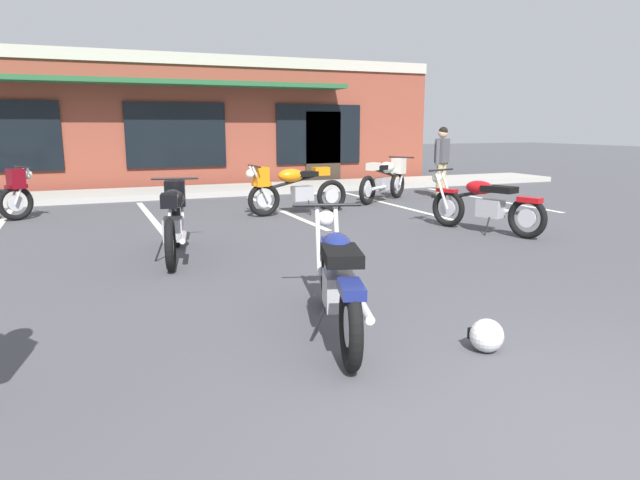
{
  "coord_description": "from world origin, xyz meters",
  "views": [
    {
      "loc": [
        -2.47,
        -1.91,
        1.71
      ],
      "look_at": [
        -0.23,
        3.44,
        0.55
      ],
      "focal_mm": 32.31,
      "sensor_mm": 36.0,
      "label": 1
    }
  ],
  "objects": [
    {
      "name": "painted_stall_lines",
      "position": [
        0.0,
        9.05,
        0.0
      ],
      "size": [
        12.84,
        4.8,
        0.01
      ],
      "color": "silver",
      "rests_on": "ground_plane"
    },
    {
      "name": "motorcycle_blue_standard",
      "position": [
        -1.36,
        5.72,
        0.53
      ],
      "size": [
        0.78,
        2.09,
        0.98
      ],
      "color": "black",
      "rests_on": "ground_plane"
    },
    {
      "name": "motorcycle_green_cafe_racer",
      "position": [
        4.0,
        9.66,
        0.53
      ],
      "size": [
        1.84,
        1.39,
        0.98
      ],
      "color": "black",
      "rests_on": "ground_plane"
    },
    {
      "name": "ground_plane",
      "position": [
        0.0,
        4.06,
        0.0
      ],
      "size": [
        80.0,
        80.0,
        0.0
      ],
      "primitive_type": "plane",
      "color": "#47474C"
    },
    {
      "name": "motorcycle_foreground_classic",
      "position": [
        -0.56,
        2.26,
        0.46
      ],
      "size": [
        0.95,
        2.05,
        0.98
      ],
      "color": "black",
      "rests_on": "ground_plane"
    },
    {
      "name": "sidewalk_kerb",
      "position": [
        0.0,
        12.65,
        0.07
      ],
      "size": [
        22.0,
        1.8,
        0.14
      ],
      "primitive_type": "cube",
      "color": "#A8A59E",
      "rests_on": "ground_plane"
    },
    {
      "name": "helmet_on_pavement",
      "position": [
        0.32,
        1.45,
        0.13
      ],
      "size": [
        0.26,
        0.26,
        0.26
      ],
      "color": "silver",
      "rests_on": "ground_plane"
    },
    {
      "name": "motorcycle_red_sportbike",
      "position": [
        3.54,
        5.56,
        0.46
      ],
      "size": [
        1.03,
        2.03,
        0.98
      ],
      "color": "black",
      "rests_on": "ground_plane"
    },
    {
      "name": "brick_storefront_building",
      "position": [
        0.0,
        16.37,
        1.79
      ],
      "size": [
        15.38,
        5.9,
        3.57
      ],
      "color": "brown",
      "rests_on": "ground_plane"
    },
    {
      "name": "person_in_shorts_foreground",
      "position": [
        5.49,
        9.64,
        0.95
      ],
      "size": [
        0.56,
        0.41,
        1.68
      ],
      "color": "black",
      "rests_on": "ground_plane"
    },
    {
      "name": "motorcycle_black_cruiser",
      "position": [
        1.34,
        8.54,
        0.53
      ],
      "size": [
        2.11,
        0.66,
        0.98
      ],
      "color": "black",
      "rests_on": "ground_plane"
    }
  ]
}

